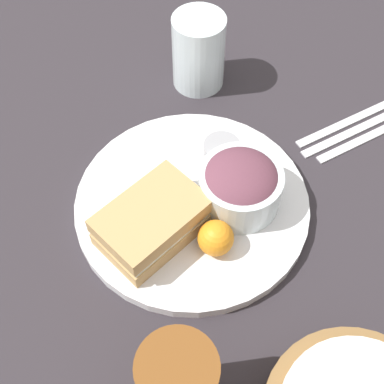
% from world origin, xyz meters
% --- Properties ---
extents(ground_plane, '(4.00, 4.00, 0.00)m').
position_xyz_m(ground_plane, '(0.00, 0.00, 0.00)').
color(ground_plane, '#2D282D').
extents(plate, '(0.29, 0.29, 0.02)m').
position_xyz_m(plate, '(0.00, 0.00, 0.01)').
color(plate, silver).
rests_on(plate, ground_plane).
extents(sandwich, '(0.13, 0.10, 0.05)m').
position_xyz_m(sandwich, '(0.06, 0.01, 0.04)').
color(sandwich, tan).
rests_on(sandwich, plate).
extents(salad_bowl, '(0.10, 0.10, 0.07)m').
position_xyz_m(salad_bowl, '(-0.05, 0.03, 0.05)').
color(salad_bowl, silver).
rests_on(salad_bowl, plate).
extents(dressing_cup, '(0.05, 0.05, 0.04)m').
position_xyz_m(dressing_cup, '(-0.07, -0.03, 0.03)').
color(dressing_cup, '#99999E').
rests_on(dressing_cup, plate).
extents(orange_wedge, '(0.04, 0.04, 0.04)m').
position_xyz_m(orange_wedge, '(0.02, 0.07, 0.04)').
color(orange_wedge, orange).
rests_on(orange_wedge, plate).
extents(fork, '(0.17, 0.03, 0.01)m').
position_xyz_m(fork, '(-0.26, 0.02, 0.00)').
color(fork, silver).
rests_on(fork, ground_plane).
extents(knife, '(0.18, 0.04, 0.01)m').
position_xyz_m(knife, '(-0.26, 0.03, 0.00)').
color(knife, silver).
rests_on(knife, ground_plane).
extents(spoon, '(0.15, 0.03, 0.01)m').
position_xyz_m(spoon, '(-0.26, 0.05, 0.00)').
color(spoon, silver).
rests_on(spoon, ground_plane).
extents(water_glass, '(0.08, 0.08, 0.11)m').
position_xyz_m(water_glass, '(-0.14, -0.18, 0.06)').
color(water_glass, silver).
rests_on(water_glass, ground_plane).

